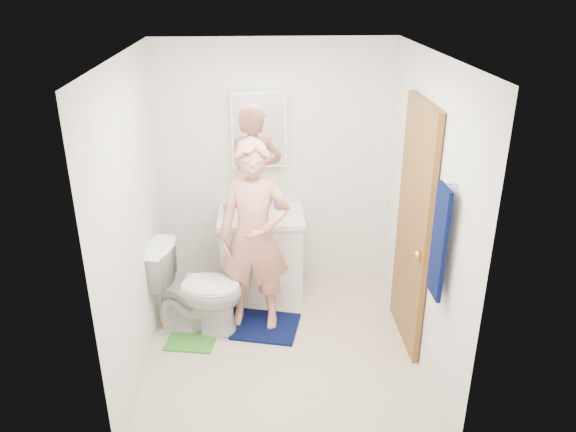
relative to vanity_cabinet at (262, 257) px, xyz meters
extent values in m
cube|color=beige|center=(0.15, -0.91, -0.41)|extent=(2.20, 2.40, 0.02)
cube|color=white|center=(0.15, -0.91, 2.01)|extent=(2.20, 2.40, 0.02)
cube|color=silver|center=(0.15, 0.30, 0.80)|extent=(2.20, 0.02, 2.40)
cube|color=silver|center=(0.15, -2.12, 0.80)|extent=(2.20, 0.02, 2.40)
cube|color=silver|center=(-0.96, -0.91, 0.80)|extent=(0.02, 2.40, 2.40)
cube|color=silver|center=(1.26, -0.91, 0.80)|extent=(0.02, 2.40, 2.40)
cube|color=white|center=(0.00, 0.00, 0.00)|extent=(0.75, 0.55, 0.80)
cube|color=white|center=(0.00, 0.00, 0.43)|extent=(0.79, 0.59, 0.05)
cylinder|color=white|center=(0.00, 0.00, 0.44)|extent=(0.40, 0.40, 0.03)
cylinder|color=silver|center=(0.00, 0.18, 0.51)|extent=(0.03, 0.03, 0.12)
cube|color=white|center=(0.00, 0.22, 1.20)|extent=(0.50, 0.12, 0.70)
cube|color=white|center=(0.00, 0.16, 1.20)|extent=(0.46, 0.01, 0.66)
cube|color=brown|center=(1.22, -0.76, 0.62)|extent=(0.05, 0.80, 2.05)
sphere|color=gold|center=(1.18, -1.08, 0.55)|extent=(0.07, 0.07, 0.07)
cube|color=#060F3E|center=(1.18, -1.48, 0.85)|extent=(0.03, 0.24, 0.80)
cylinder|color=silver|center=(1.22, -1.48, 1.27)|extent=(0.06, 0.02, 0.02)
imported|color=white|center=(-0.57, -0.58, 0.01)|extent=(0.88, 0.61, 0.82)
cube|color=#060F3E|center=(-0.04, -0.58, -0.39)|extent=(0.77, 0.63, 0.02)
cube|color=green|center=(-0.62, -0.75, -0.39)|extent=(0.46, 0.41, 0.02)
imported|color=#CB5E80|center=(-0.30, -0.05, 0.54)|extent=(0.09, 0.09, 0.17)
imported|color=#833E8A|center=(0.18, 0.11, 0.50)|extent=(0.15, 0.15, 0.10)
imported|color=tan|center=(-0.06, -0.52, 0.46)|extent=(0.67, 0.50, 1.68)
camera|label=1|loc=(-0.03, -4.78, 2.51)|focal=35.00mm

